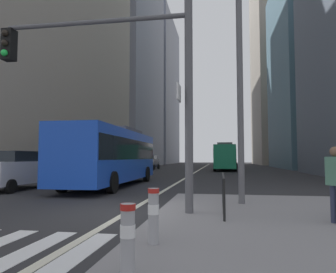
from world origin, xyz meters
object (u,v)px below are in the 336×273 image
city_bus_red_receding (225,156)px  street_lamp_post (239,46)px  city_bus_red_distant (224,156)px  car_receding_near (231,161)px  car_oncoming_mid (143,163)px  bollard_front (128,236)px  pedestrian_walking (336,180)px  bollard_left (153,213)px  traffic_signal_gantry (122,70)px  city_bus_blue_oncoming (113,154)px  sedan_white_oncoming (14,170)px  car_oncoming_far (150,162)px  car_receding_far (221,161)px

city_bus_red_receding → street_lamp_post: street_lamp_post is taller
city_bus_red_distant → car_receding_near: 12.73m
car_oncoming_mid → bollard_front: size_ratio=5.13×
car_receding_near → street_lamp_post: 41.83m
car_receding_near → street_lamp_post: street_lamp_post is taller
pedestrian_walking → bollard_left: bearing=-148.2°
city_bus_red_distant → traffic_signal_gantry: 56.39m
car_oncoming_mid → car_receding_near: same height
traffic_signal_gantry → car_oncoming_mid: bearing=102.7°
city_bus_blue_oncoming → sedan_white_oncoming: (-4.17, -2.84, -0.85)m
traffic_signal_gantry → bollard_left: traffic_signal_gantry is taller
city_bus_red_distant → street_lamp_post: bearing=-90.0°
car_oncoming_mid → bollard_left: (8.18, -32.31, -0.32)m
city_bus_red_receding → traffic_signal_gantry: (-3.38, -32.45, 2.26)m
bollard_left → car_oncoming_mid: bearing=104.2°
car_oncoming_mid → street_lamp_post: 29.33m
city_bus_blue_oncoming → car_oncoming_far: size_ratio=2.74×
traffic_signal_gantry → car_receding_far: bearing=86.3°
city_bus_red_distant → pedestrian_walking: (1.88, -57.03, -0.73)m
bollard_left → car_oncoming_far: bearing=102.8°
city_bus_blue_oncoming → car_receding_near: (7.75, 34.73, -0.85)m
city_bus_red_receding → street_lamp_post: bearing=-90.0°
city_bus_red_receding → car_receding_far: 10.70m
bollard_front → car_receding_far: bearing=88.5°
car_receding_far → bollard_left: (-1.20, -46.18, -0.32)m
street_lamp_post → bollard_front: (-1.82, -6.54, -4.64)m
city_bus_blue_oncoming → bollard_front: 14.33m
car_oncoming_mid → pedestrian_walking: car_oncoming_mid is taller
street_lamp_post → car_receding_far: bearing=90.8°
city_bus_blue_oncoming → city_bus_red_distant: same height
city_bus_red_receding → car_oncoming_mid: bearing=-162.1°
city_bus_red_distant → bollard_front: size_ratio=12.98×
street_lamp_post → city_bus_red_receding: bearing=90.0°
car_receding_far → sedan_white_oncoming: bearing=-105.5°
car_receding_near → city_bus_red_receding: bearing=-95.2°
car_receding_near → bollard_front: 48.22m
city_bus_blue_oncoming → car_receding_near: bearing=77.4°
pedestrian_walking → city_bus_red_receding: bearing=93.3°
car_oncoming_far → traffic_signal_gantry: traffic_signal_gantry is taller
traffic_signal_gantry → street_lamp_post: 4.10m
city_bus_blue_oncoming → car_oncoming_far: (-3.51, 25.32, -0.85)m
city_bus_red_distant → car_receding_near: (1.00, -12.66, -0.85)m
city_bus_red_distant → car_receding_far: 13.18m
car_receding_near → car_oncoming_far: (-11.26, -9.42, -0.00)m
car_receding_far → pedestrian_walking: size_ratio=2.39×
car_receding_near → pedestrian_walking: 44.38m
bollard_front → city_bus_red_receding: bearing=87.2°
car_receding_far → traffic_signal_gantry: 43.30m
traffic_signal_gantry → pedestrian_walking: size_ratio=3.50×
street_lamp_post → bollard_left: (-1.80, -5.06, -4.61)m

